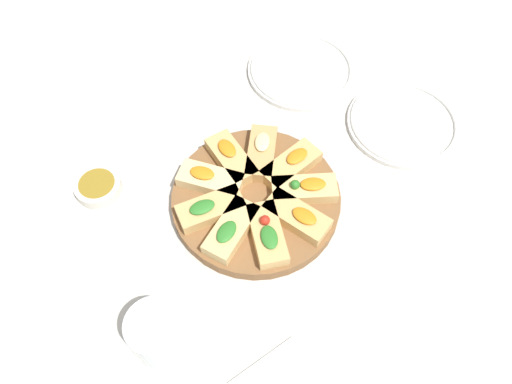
{
  "coord_description": "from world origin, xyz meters",
  "views": [
    {
      "loc": [
        0.27,
        -0.38,
        0.78
      ],
      "look_at": [
        0.0,
        0.0,
        0.04
      ],
      "focal_mm": 35.0,
      "sensor_mm": 36.0,
      "label": 1
    }
  ],
  "objects_px": {
    "plate_left": "(301,70)",
    "plate_right": "(403,123)",
    "dipping_bowl": "(98,186)",
    "water_glass": "(158,334)",
    "serving_board": "(256,199)"
  },
  "relations": [
    {
      "from": "plate_left",
      "to": "plate_right",
      "type": "xyz_separation_m",
      "value": [
        0.25,
        -0.01,
        0.0
      ]
    },
    {
      "from": "dipping_bowl",
      "to": "plate_left",
      "type": "bearing_deg",
      "value": 73.4
    },
    {
      "from": "plate_right",
      "to": "water_glass",
      "type": "height_order",
      "value": "water_glass"
    },
    {
      "from": "serving_board",
      "to": "water_glass",
      "type": "height_order",
      "value": "water_glass"
    },
    {
      "from": "plate_right",
      "to": "water_glass",
      "type": "bearing_deg",
      "value": -99.81
    },
    {
      "from": "plate_left",
      "to": "water_glass",
      "type": "bearing_deg",
      "value": -77.11
    },
    {
      "from": "serving_board",
      "to": "dipping_bowl",
      "type": "xyz_separation_m",
      "value": [
        -0.25,
        -0.14,
        0.0
      ]
    },
    {
      "from": "serving_board",
      "to": "plate_left",
      "type": "relative_size",
      "value": 1.31
    },
    {
      "from": "plate_left",
      "to": "dipping_bowl",
      "type": "height_order",
      "value": "dipping_bowl"
    },
    {
      "from": "plate_left",
      "to": "water_glass",
      "type": "relative_size",
      "value": 2.43
    },
    {
      "from": "serving_board",
      "to": "dipping_bowl",
      "type": "distance_m",
      "value": 0.29
    },
    {
      "from": "water_glass",
      "to": "plate_right",
      "type": "bearing_deg",
      "value": 80.19
    },
    {
      "from": "serving_board",
      "to": "plate_right",
      "type": "distance_m",
      "value": 0.35
    },
    {
      "from": "plate_right",
      "to": "plate_left",
      "type": "bearing_deg",
      "value": 178.35
    },
    {
      "from": "plate_left",
      "to": "plate_right",
      "type": "distance_m",
      "value": 0.25
    }
  ]
}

